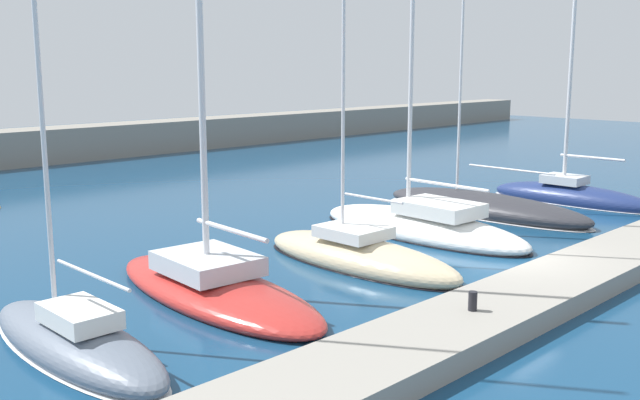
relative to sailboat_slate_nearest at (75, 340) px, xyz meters
The scene contains 10 objects.
ground_plane 12.21m from the sailboat_slate_nearest, 15.85° to the right, with size 120.00×120.00×0.00m, color navy.
dock_pier 12.86m from the sailboat_slate_nearest, 24.01° to the right, with size 29.83×2.36×0.54m, color gray.
breakwater_seawall 32.03m from the sailboat_slate_nearest, 68.48° to the left, with size 108.00×2.97×2.13m, color gray.
sailboat_slate_nearest is the anchor object (origin of this frame).
sailboat_red_second 4.46m from the sailboat_slate_nearest, 12.91° to the left, with size 3.50×8.64×13.32m.
sailboat_sand_third 9.37m from the sailboat_slate_nearest, ahead, with size 2.40×7.48×11.88m.
sailboat_white_fourth 14.09m from the sailboat_slate_nearest, ahead, with size 3.35×9.12×19.67m.
sailboat_charcoal_fifth 18.81m from the sailboat_slate_nearest, ahead, with size 2.85×9.48×19.63m.
sailboat_navy_sixth 23.43m from the sailboat_slate_nearest, ahead, with size 1.94×7.42×12.23m.
dock_bollard 8.64m from the sailboat_slate_nearest, 37.30° to the right, with size 0.20×0.20×0.44m, color black.
Camera 1 is at (-18.42, -10.49, 5.97)m, focal length 41.04 mm.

